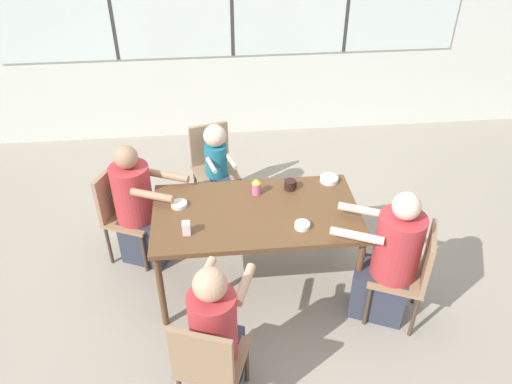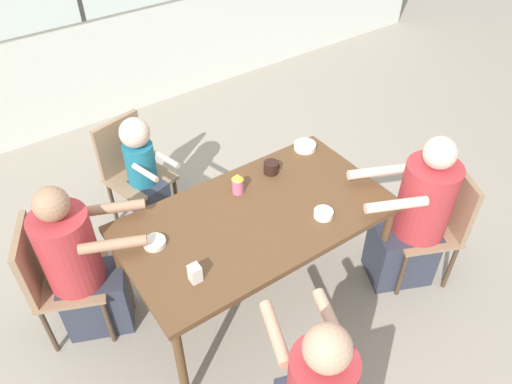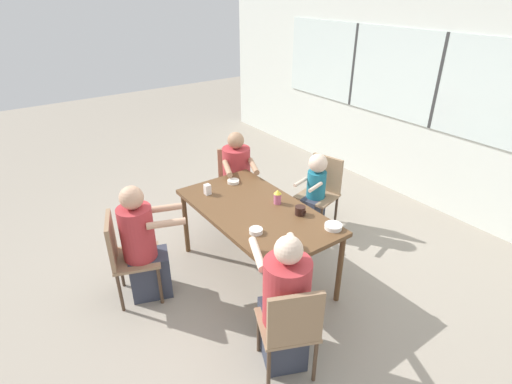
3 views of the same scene
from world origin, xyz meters
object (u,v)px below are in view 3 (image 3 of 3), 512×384
object	(u,v)px
chair_for_toddler	(322,187)
person_toddler	(315,194)
sippy_cup	(278,197)
bowl_cereal	(333,226)
person_woman_green_shirt	(237,184)
milk_carton_small	(207,189)
chair_for_woman_green_shirt	(235,178)
bowl_white_shallow	(256,231)
person_man_blue_shirt	(284,308)
coffee_mug	(300,211)
person_man_teal_shirt	(144,248)
bowl_fruit	(233,181)
chair_for_man_blue_shirt	(291,325)
chair_for_man_teal_shirt	(124,252)

from	to	relation	value
chair_for_toddler	person_toddler	xyz separation A→B (m)	(0.04, -0.15, -0.04)
sippy_cup	bowl_cereal	xyz separation A→B (m)	(0.62, 0.12, -0.05)
person_woman_green_shirt	milk_carton_small	distance (m)	0.81
chair_for_woman_green_shirt	bowl_white_shallow	bearing A→B (deg)	87.00
person_man_blue_shirt	bowl_white_shallow	bearing A→B (deg)	96.83
person_toddler	bowl_cereal	world-z (taller)	person_toddler
sippy_cup	coffee_mug	bearing A→B (deg)	8.14
person_woman_green_shirt	person_toddler	xyz separation A→B (m)	(0.68, 0.60, -0.03)
person_man_teal_shirt	bowl_cereal	bearing A→B (deg)	72.81
person_man_blue_shirt	sippy_cup	world-z (taller)	person_man_blue_shirt
person_woman_green_shirt	bowl_white_shallow	distance (m)	1.44
chair_for_toddler	sippy_cup	world-z (taller)	sippy_cup
person_toddler	bowl_fruit	xyz separation A→B (m)	(-0.32, -0.88, 0.29)
person_toddler	coffee_mug	world-z (taller)	person_toddler
bowl_white_shallow	bowl_fruit	world-z (taller)	bowl_white_shallow
chair_for_woman_green_shirt	milk_carton_small	distance (m)	0.95
chair_for_toddler	chair_for_man_blue_shirt	bearing A→B (deg)	115.47
milk_carton_small	bowl_white_shallow	xyz separation A→B (m)	(0.84, -0.01, -0.03)
chair_for_man_blue_shirt	coffee_mug	xyz separation A→B (m)	(-0.79, 0.76, 0.28)
coffee_mug	sippy_cup	distance (m)	0.28
sippy_cup	bowl_fruit	bearing A→B (deg)	-170.48
milk_carton_small	bowl_white_shallow	bearing A→B (deg)	-0.98
bowl_white_shallow	bowl_fruit	xyz separation A→B (m)	(-0.90, 0.35, -0.00)
person_toddler	chair_for_man_blue_shirt	bearing A→B (deg)	117.36
chair_for_toddler	person_man_blue_shirt	world-z (taller)	person_man_blue_shirt
chair_for_man_teal_shirt	person_man_blue_shirt	distance (m)	1.52
bowl_cereal	chair_for_woman_green_shirt	bearing A→B (deg)	175.66
person_man_teal_shirt	chair_for_woman_green_shirt	bearing A→B (deg)	137.11
person_woman_green_shirt	person_man_blue_shirt	distance (m)	2.06
person_man_blue_shirt	milk_carton_small	distance (m)	1.51
chair_for_man_teal_shirt	bowl_cereal	xyz separation A→B (m)	(1.05, 1.47, 0.26)
chair_for_toddler	person_man_blue_shirt	distance (m)	2.02
chair_for_man_teal_shirt	person_woman_green_shirt	size ratio (longest dim) A/B	0.76
person_man_teal_shirt	person_toddler	size ratio (longest dim) A/B	1.18
person_toddler	bowl_cereal	distance (m)	1.17
chair_for_woman_green_shirt	person_man_teal_shirt	world-z (taller)	person_man_teal_shirt
person_woman_green_shirt	bowl_fruit	bearing A→B (deg)	75.52
person_toddler	sippy_cup	size ratio (longest dim) A/B	6.71
milk_carton_small	bowl_fruit	distance (m)	0.35
sippy_cup	chair_for_man_blue_shirt	bearing A→B (deg)	-34.01
chair_for_man_blue_shirt	chair_for_man_teal_shirt	bearing A→B (deg)	137.18
person_toddler	person_man_teal_shirt	bearing A→B (deg)	72.73
coffee_mug	bowl_cereal	size ratio (longest dim) A/B	0.67
chair_for_man_blue_shirt	person_man_blue_shirt	distance (m)	0.17
chair_for_man_teal_shirt	bowl_white_shallow	size ratio (longest dim) A/B	7.53
chair_for_toddler	bowl_cereal	xyz separation A→B (m)	(0.95, -0.81, 0.26)
chair_for_man_blue_shirt	person_woman_green_shirt	bearing A→B (deg)	90.33
chair_for_man_teal_shirt	sippy_cup	size ratio (longest dim) A/B	6.00
chair_for_woman_green_shirt	person_man_teal_shirt	size ratio (longest dim) A/B	0.76
person_woman_green_shirt	milk_carton_small	size ratio (longest dim) A/B	10.95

